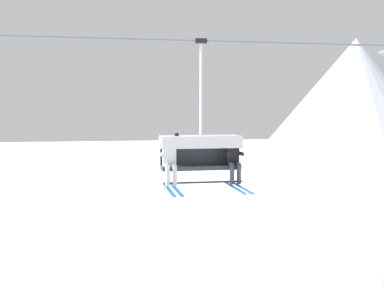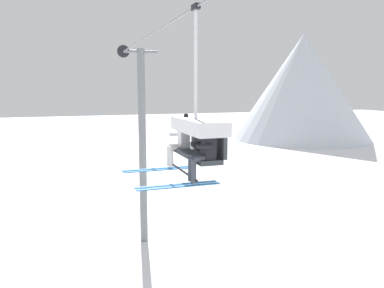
# 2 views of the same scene
# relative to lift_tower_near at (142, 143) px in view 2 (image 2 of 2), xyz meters

# --- Properties ---
(mountain_peak_west) EXTENTS (20.28, 20.28, 15.53)m
(mountain_peak_west) POSITION_rel_lift_tower_near_xyz_m (-30.24, 30.25, 2.86)
(mountain_peak_west) COLOR silver
(mountain_peak_west) RESTS_ON ground_plane
(lift_tower_near) EXTENTS (0.36, 1.88, 9.49)m
(lift_tower_near) POSITION_rel_lift_tower_near_xyz_m (0.00, 0.00, 0.00)
(lift_tower_near) COLOR slate
(lift_tower_near) RESTS_ON ground_plane
(lift_cable) EXTENTS (17.75, 0.05, 0.05)m
(lift_cable) POSITION_rel_lift_tower_near_xyz_m (7.88, -0.78, 4.29)
(lift_cable) COLOR slate
(chairlift_chair) EXTENTS (2.03, 0.74, 3.56)m
(chairlift_chair) POSITION_rel_lift_tower_near_xyz_m (9.88, -0.71, 1.68)
(chairlift_chair) COLOR #33383D
(skier_white) EXTENTS (0.48, 1.70, 1.34)m
(skier_white) POSITION_rel_lift_tower_near_xyz_m (9.08, -0.93, 1.38)
(skier_white) COLOR silver
(skier_black) EXTENTS (0.46, 1.70, 1.23)m
(skier_black) POSITION_rel_lift_tower_near_xyz_m (10.69, -0.93, 1.36)
(skier_black) COLOR black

